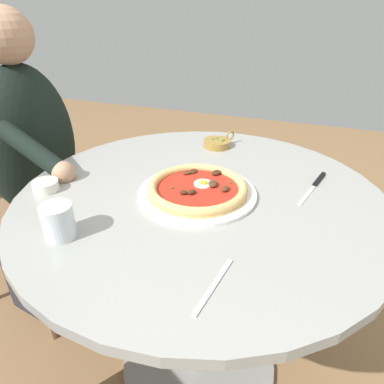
# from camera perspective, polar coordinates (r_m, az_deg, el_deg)

# --- Properties ---
(ground_plane) EXTENTS (6.00, 6.00, 0.02)m
(ground_plane) POSITION_cam_1_polar(r_m,az_deg,el_deg) (1.47, 1.05, -26.02)
(ground_plane) COLOR olive
(dining_table) EXTENTS (1.00, 1.00, 0.72)m
(dining_table) POSITION_cam_1_polar(r_m,az_deg,el_deg) (1.06, 1.32, -8.89)
(dining_table) COLOR #999993
(dining_table) RESTS_ON ground
(pizza_on_plate) EXTENTS (0.32, 0.32, 0.03)m
(pizza_on_plate) POSITION_cam_1_polar(r_m,az_deg,el_deg) (0.95, 0.90, 0.43)
(pizza_on_plate) COLOR white
(pizza_on_plate) RESTS_ON dining_table
(water_glass) EXTENTS (0.07, 0.07, 0.08)m
(water_glass) POSITION_cam_1_polar(r_m,az_deg,el_deg) (0.83, -20.74, -4.79)
(water_glass) COLOR silver
(water_glass) RESTS_ON dining_table
(steak_knife) EXTENTS (0.21, 0.06, 0.01)m
(steak_knife) POSITION_cam_1_polar(r_m,az_deg,el_deg) (1.07, 19.42, 1.36)
(steak_knife) COLOR silver
(steak_knife) RESTS_ON dining_table
(ramekin_capers) EXTENTS (0.07, 0.07, 0.03)m
(ramekin_capers) POSITION_cam_1_polar(r_m,az_deg,el_deg) (1.05, -22.59, 0.98)
(ramekin_capers) COLOR white
(ramekin_capers) RESTS_ON dining_table
(olive_pan) EXTENTS (0.10, 0.10, 0.05)m
(olive_pan) POSITION_cam_1_polar(r_m,az_deg,el_deg) (1.27, 4.13, 7.92)
(olive_pan) COLOR olive
(olive_pan) RESTS_ON dining_table
(fork_utensil) EXTENTS (0.16, 0.03, 0.00)m
(fork_utensil) POSITION_cam_1_polar(r_m,az_deg,el_deg) (0.68, 3.55, -14.84)
(fork_utensil) COLOR #BCBCC1
(fork_utensil) RESTS_ON dining_table
(diner_person) EXTENTS (0.41, 0.49, 1.18)m
(diner_person) POSITION_cam_1_polar(r_m,az_deg,el_deg) (1.48, -22.93, -0.52)
(diner_person) COLOR #282833
(diner_person) RESTS_ON ground
(cafe_chair_diner) EXTENTS (0.51, 0.51, 0.87)m
(cafe_chair_diner) POSITION_cam_1_polar(r_m,az_deg,el_deg) (1.59, -26.25, 1.20)
(cafe_chair_diner) COLOR #957050
(cafe_chair_diner) RESTS_ON ground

